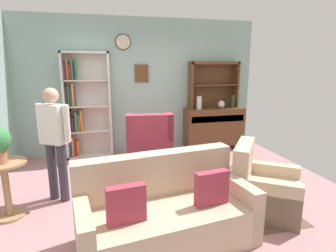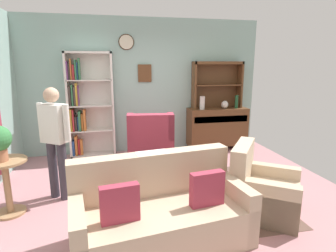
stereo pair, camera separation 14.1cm
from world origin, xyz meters
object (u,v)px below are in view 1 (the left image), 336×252
(person_reading, at_px, (54,137))
(vase_round, at_px, (221,104))
(sideboard_hutch, at_px, (213,78))
(book_stack, at_px, (150,169))
(wingback_chair, at_px, (149,149))
(armchair_floral, at_px, (263,190))
(coffee_table, at_px, (152,175))
(vase_tall, at_px, (199,103))
(bookshelf, at_px, (83,107))
(plant_stand, at_px, (6,184))
(bottle_wine, at_px, (233,101))
(sideboard, at_px, (214,126))
(couch_floral, at_px, (165,214))

(person_reading, bearing_deg, vase_round, 27.86)
(sideboard_hutch, relative_size, book_stack, 5.24)
(person_reading, bearing_deg, book_stack, -14.00)
(wingback_chair, height_order, person_reading, person_reading)
(armchair_floral, distance_m, coffee_table, 1.47)
(vase_round, distance_m, wingback_chair, 2.07)
(sideboard_hutch, distance_m, vase_tall, 0.66)
(bookshelf, relative_size, plant_stand, 2.95)
(vase_tall, relative_size, armchair_floral, 0.26)
(armchair_floral, distance_m, plant_stand, 3.18)
(bottle_wine, bearing_deg, person_reading, -154.26)
(sideboard_hutch, xyz_separation_m, bottle_wine, (0.39, -0.20, -0.50))
(bookshelf, xyz_separation_m, book_stack, (0.95, -2.14, -0.59))
(plant_stand, distance_m, coffee_table, 1.81)
(sideboard_hutch, relative_size, plant_stand, 1.55)
(armchair_floral, relative_size, book_stack, 5.11)
(bottle_wine, bearing_deg, sideboard, 167.11)
(wingback_chair, relative_size, book_stack, 5.01)
(bookshelf, distance_m, armchair_floral, 3.68)
(book_stack, bearing_deg, bookshelf, 113.89)
(person_reading, bearing_deg, plant_stand, -149.33)
(vase_tall, relative_size, vase_round, 1.64)
(wingback_chair, bearing_deg, book_stack, -99.55)
(sideboard, xyz_separation_m, coffee_table, (-1.79, -2.04, -0.16))
(vase_tall, distance_m, book_stack, 2.52)
(sideboard, bearing_deg, sideboard_hutch, 90.00)
(wingback_chair, bearing_deg, couch_floral, -95.56)
(plant_stand, xyz_separation_m, person_reading, (0.55, 0.32, 0.47))
(bottle_wine, bearing_deg, vase_round, 175.05)
(vase_tall, bearing_deg, coffee_table, -125.63)
(wingback_chair, bearing_deg, armchair_floral, -56.80)
(sideboard_hutch, distance_m, coffee_table, 3.04)
(vase_tall, distance_m, person_reading, 3.15)
(vase_round, bearing_deg, bookshelf, 177.00)
(vase_round, xyz_separation_m, plant_stand, (-3.73, -2.01, -0.57))
(sideboard_hutch, relative_size, bottle_wine, 3.83)
(vase_tall, distance_m, couch_floral, 3.34)
(plant_stand, bearing_deg, coffee_table, 1.18)
(bottle_wine, xyz_separation_m, couch_floral, (-2.22, -2.91, -0.75))
(sideboard, xyz_separation_m, bottle_wine, (0.39, -0.09, 0.55))
(sideboard_hutch, bearing_deg, book_stack, -130.03)
(bottle_wine, relative_size, coffee_table, 0.36)
(couch_floral, relative_size, person_reading, 1.22)
(bottle_wine, relative_size, plant_stand, 0.40)
(bottle_wine, bearing_deg, wingback_chair, -156.76)
(plant_stand, distance_m, book_stack, 1.78)
(vase_tall, xyz_separation_m, bottle_wine, (0.78, -0.01, 0.00))
(couch_floral, distance_m, wingback_chair, 2.05)
(bookshelf, bearing_deg, bottle_wine, -3.16)
(bottle_wine, height_order, plant_stand, bottle_wine)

